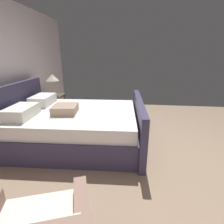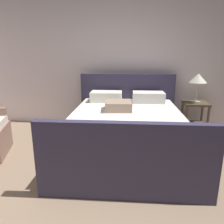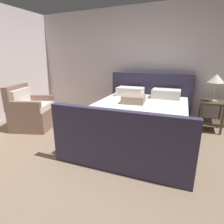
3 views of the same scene
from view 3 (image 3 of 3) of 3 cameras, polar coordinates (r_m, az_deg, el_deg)
ground_plane at (r=2.46m, az=-7.00°, el=-18.81°), size 5.85×5.24×0.02m
wall_back at (r=4.51m, az=10.51°, el=14.66°), size 5.97×0.12×2.56m
bed at (r=3.33m, az=8.37°, el=-2.33°), size 1.92×2.42×1.10m
nightstand_right at (r=4.12m, az=28.81°, el=0.32°), size 0.44×0.44×0.60m
table_lamp_right at (r=4.02m, az=30.05°, el=8.91°), size 0.31×0.31×0.52m
armchair at (r=4.10m, az=-24.19°, el=0.06°), size 0.92×0.92×0.90m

